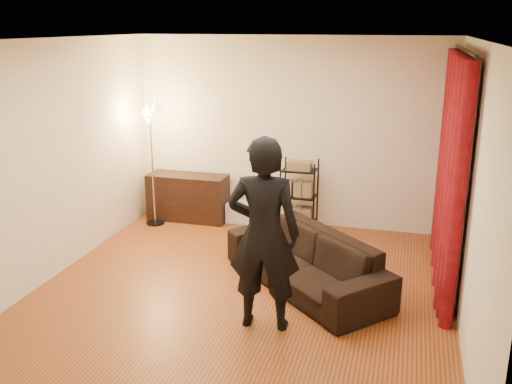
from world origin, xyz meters
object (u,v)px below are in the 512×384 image
(person, at_px, (264,234))
(wire_shelf, at_px, (299,196))
(sofa, at_px, (306,261))
(floor_lamp, at_px, (152,166))
(storage_boxes, at_px, (240,212))
(media_cabinet, at_px, (188,197))

(person, xyz_separation_m, wire_shelf, (-0.18, 2.69, -0.43))
(sofa, bearing_deg, floor_lamp, -167.28)
(storage_boxes, distance_m, floor_lamp, 1.45)
(wire_shelf, bearing_deg, media_cabinet, 160.86)
(sofa, distance_m, media_cabinet, 2.79)
(media_cabinet, bearing_deg, sofa, -39.94)
(person, bearing_deg, storage_boxes, -73.72)
(person, distance_m, floor_lamp, 3.34)
(person, relative_size, floor_lamp, 1.07)
(media_cabinet, bearing_deg, person, -55.17)
(sofa, xyz_separation_m, media_cabinet, (-2.13, 1.81, 0.04))
(sofa, relative_size, media_cabinet, 1.79)
(sofa, bearing_deg, person, -61.07)
(person, height_order, media_cabinet, person)
(floor_lamp, bearing_deg, storage_boxes, 19.30)
(sofa, height_order, floor_lamp, floor_lamp)
(storage_boxes, bearing_deg, person, -68.70)
(media_cabinet, bearing_deg, storage_boxes, 6.67)
(person, relative_size, storage_boxes, 5.17)
(sofa, relative_size, person, 1.12)
(person, height_order, floor_lamp, person)
(wire_shelf, relative_size, floor_lamp, 0.59)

